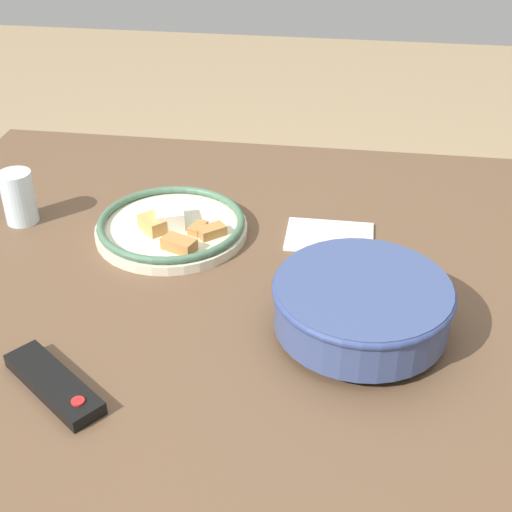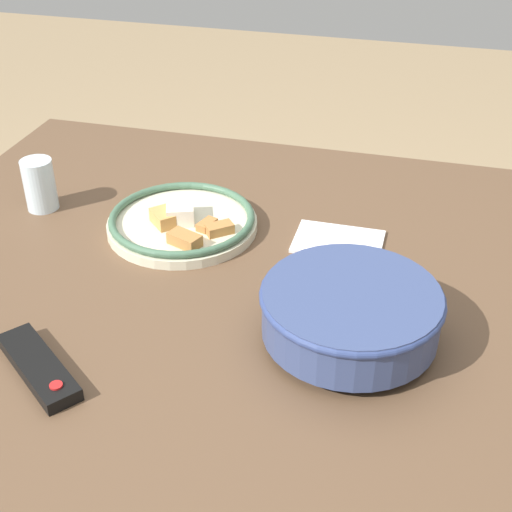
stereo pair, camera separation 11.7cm
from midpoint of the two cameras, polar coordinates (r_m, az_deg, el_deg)
dining_table at (r=1.26m, az=-1.15°, el=-4.30°), size 1.20×1.09×0.73m
noodle_bowl at (r=1.05m, az=10.76°, el=-4.54°), size 0.27×0.27×0.09m
food_plate at (r=1.33m, az=-3.42°, el=2.70°), size 0.28×0.28×0.05m
tv_remote at (r=1.04m, az=-13.93°, el=-8.71°), size 0.17×0.15×0.02m
drinking_glass at (r=1.43m, az=-14.70°, el=5.48°), size 0.06×0.06×0.10m
folded_napkin at (r=1.31m, az=9.16°, el=1.08°), size 0.16×0.11×0.01m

